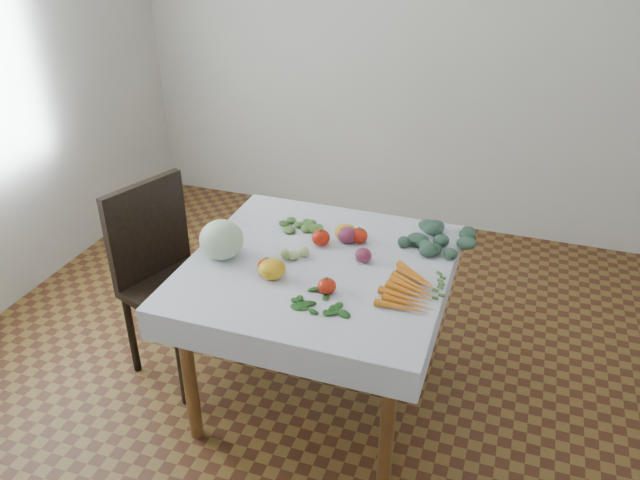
# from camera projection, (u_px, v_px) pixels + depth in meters

# --- Properties ---
(ground) EXTENTS (4.00, 4.00, 0.00)m
(ground) POSITION_uv_depth(u_px,v_px,m) (318.00, 392.00, 3.11)
(ground) COLOR brown
(back_wall) EXTENTS (4.00, 0.04, 2.70)m
(back_wall) POSITION_uv_depth(u_px,v_px,m) (418.00, 36.00, 4.10)
(back_wall) COLOR silver
(back_wall) RESTS_ON ground
(table) EXTENTS (1.00, 1.00, 0.75)m
(table) POSITION_uv_depth(u_px,v_px,m) (318.00, 283.00, 2.79)
(table) COLOR brown
(table) RESTS_ON ground
(tablecloth) EXTENTS (1.12, 1.12, 0.01)m
(tablecloth) POSITION_uv_depth(u_px,v_px,m) (318.00, 264.00, 2.74)
(tablecloth) COLOR white
(tablecloth) RESTS_ON table
(chair) EXTENTS (0.57, 0.57, 0.99)m
(chair) POSITION_uv_depth(u_px,v_px,m) (166.00, 268.00, 3.06)
(chair) COLOR black
(chair) RESTS_ON ground
(cabbage) EXTENTS (0.25, 0.25, 0.18)m
(cabbage) POSITION_uv_depth(u_px,v_px,m) (221.00, 240.00, 2.75)
(cabbage) COLOR #B0C5A5
(cabbage) RESTS_ON tablecloth
(tomato_a) EXTENTS (0.08, 0.08, 0.07)m
(tomato_a) POSITION_uv_depth(u_px,v_px,m) (359.00, 236.00, 2.89)
(tomato_a) COLOR red
(tomato_a) RESTS_ON tablecloth
(tomato_b) EXTENTS (0.08, 0.08, 0.07)m
(tomato_b) POSITION_uv_depth(u_px,v_px,m) (321.00, 238.00, 2.87)
(tomato_b) COLOR red
(tomato_b) RESTS_ON tablecloth
(tomato_c) EXTENTS (0.10, 0.10, 0.07)m
(tomato_c) POSITION_uv_depth(u_px,v_px,m) (267.00, 266.00, 2.65)
(tomato_c) COLOR red
(tomato_c) RESTS_ON tablecloth
(tomato_d) EXTENTS (0.09, 0.09, 0.07)m
(tomato_d) POSITION_uv_depth(u_px,v_px,m) (327.00, 286.00, 2.53)
(tomato_d) COLOR red
(tomato_d) RESTS_ON tablecloth
(heirloom_back) EXTENTS (0.13, 0.13, 0.07)m
(heirloom_back) POSITION_uv_depth(u_px,v_px,m) (346.00, 232.00, 2.91)
(heirloom_back) COLOR gold
(heirloom_back) RESTS_ON tablecloth
(heirloom_front) EXTENTS (0.13, 0.13, 0.08)m
(heirloom_front) POSITION_uv_depth(u_px,v_px,m) (272.00, 269.00, 2.62)
(heirloom_front) COLOR gold
(heirloom_front) RESTS_ON tablecloth
(onion_a) EXTENTS (0.11, 0.11, 0.08)m
(onion_a) POSITION_uv_depth(u_px,v_px,m) (347.00, 235.00, 2.89)
(onion_a) COLOR maroon
(onion_a) RESTS_ON tablecloth
(onion_b) EXTENTS (0.09, 0.09, 0.06)m
(onion_b) POSITION_uv_depth(u_px,v_px,m) (363.00, 255.00, 2.74)
(onion_b) COLOR maroon
(onion_b) RESTS_ON tablecloth
(tomatillo_cluster) EXTENTS (0.08, 0.12, 0.04)m
(tomatillo_cluster) POSITION_uv_depth(u_px,v_px,m) (298.00, 254.00, 2.76)
(tomatillo_cluster) COLOR #A7C572
(tomatillo_cluster) RESTS_ON tablecloth
(carrot_bunch) EXTENTS (0.22, 0.35, 0.03)m
(carrot_bunch) POSITION_uv_depth(u_px,v_px,m) (410.00, 291.00, 2.52)
(carrot_bunch) COLOR orange
(carrot_bunch) RESTS_ON tablecloth
(kale_bunch) EXTENTS (0.37, 0.28, 0.05)m
(kale_bunch) POSITION_uv_depth(u_px,v_px,m) (441.00, 239.00, 2.88)
(kale_bunch) COLOR #365848
(kale_bunch) RESTS_ON tablecloth
(basil_bunch) EXTENTS (0.24, 0.17, 0.01)m
(basil_bunch) POSITION_uv_depth(u_px,v_px,m) (324.00, 301.00, 2.48)
(basil_bunch) COLOR #1E531A
(basil_bunch) RESTS_ON tablecloth
(dill_bunch) EXTENTS (0.22, 0.16, 0.02)m
(dill_bunch) POSITION_uv_depth(u_px,v_px,m) (300.00, 224.00, 3.04)
(dill_bunch) COLOR #4C7435
(dill_bunch) RESTS_ON tablecloth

